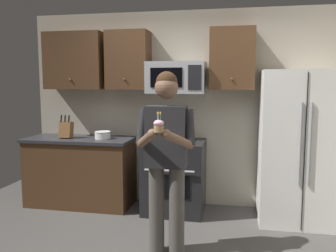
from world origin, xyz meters
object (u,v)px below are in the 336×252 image
object	(u,v)px
person	(166,153)
cupcake	(159,126)
oven_range	(174,176)
refrigerator	(299,147)
knife_block	(66,130)
microwave	(176,78)
bowl_large_white	(103,135)

from	to	relation	value
person	cupcake	xyz separation A→B (m)	(0.00, -0.33, 0.30)
oven_range	cupcake	bearing A→B (deg)	-85.26
person	oven_range	bearing A→B (deg)	96.10
refrigerator	knife_block	size ratio (longest dim) A/B	5.63
refrigerator	cupcake	size ratio (longest dim) A/B	10.35
microwave	knife_block	world-z (taller)	microwave
microwave	knife_block	xyz separation A→B (m)	(-1.47, -0.15, -0.69)
bowl_large_white	cupcake	size ratio (longest dim) A/B	1.23
cupcake	refrigerator	bearing A→B (deg)	46.02
oven_range	person	xyz separation A→B (m)	(0.12, -1.14, 0.53)
oven_range	person	bearing A→B (deg)	-83.90
oven_range	knife_block	size ratio (longest dim) A/B	2.91
person	cupcake	distance (m)	0.44
oven_range	refrigerator	world-z (taller)	refrigerator
refrigerator	oven_range	bearing A→B (deg)	178.50
bowl_large_white	cupcake	xyz separation A→B (m)	(1.09, -1.47, 0.32)
person	microwave	bearing A→B (deg)	95.52
refrigerator	person	distance (m)	1.77
refrigerator	person	world-z (taller)	refrigerator
knife_block	person	world-z (taller)	person
bowl_large_white	person	world-z (taller)	person
cupcake	microwave	bearing A→B (deg)	94.38
bowl_large_white	person	size ratio (longest dim) A/B	0.12
knife_block	person	size ratio (longest dim) A/B	0.18
refrigerator	knife_block	xyz separation A→B (m)	(-2.97, 0.01, 0.13)
microwave	refrigerator	distance (m)	1.72
knife_block	refrigerator	bearing A→B (deg)	-0.19
cupcake	bowl_large_white	bearing A→B (deg)	126.44
oven_range	refrigerator	xyz separation A→B (m)	(1.50, -0.04, 0.44)
bowl_large_white	cupcake	world-z (taller)	cupcake
oven_range	microwave	world-z (taller)	microwave
microwave	person	size ratio (longest dim) A/B	0.42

